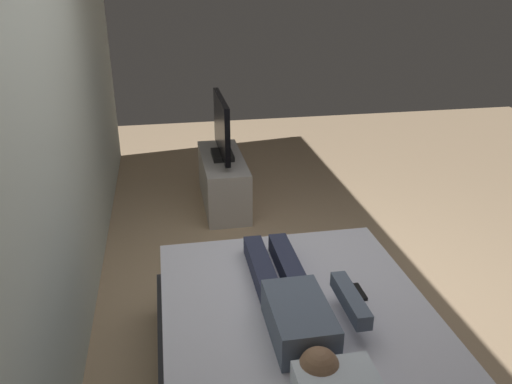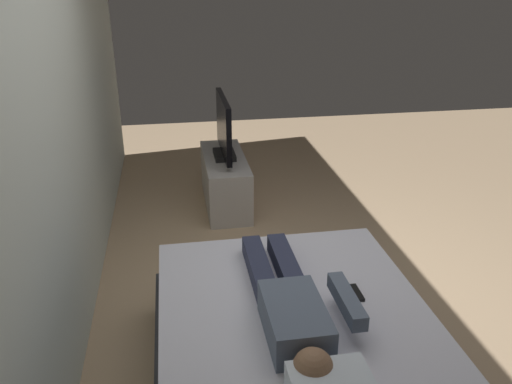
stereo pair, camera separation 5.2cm
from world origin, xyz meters
The scene contains 7 objects.
ground_plane centered at (0.00, 0.00, 0.00)m, with size 10.00×10.00×0.00m, color tan.
back_wall centered at (0.40, 1.52, 1.40)m, with size 6.40×0.10×2.80m, color silver.
bed centered at (-0.72, 0.27, 0.26)m, with size 1.91×1.49×0.54m.
person centered at (-0.69, 0.31, 0.62)m, with size 1.26×0.46×0.18m.
remote centered at (-0.54, -0.09, 0.55)m, with size 0.15×0.04×0.02m, color black.
tv_stand centered at (1.93, 0.36, 0.25)m, with size 1.10×0.40×0.50m, color #B7B2AD.
tv centered at (1.93, 0.36, 0.78)m, with size 0.88×0.20×0.59m.
Camera 1 is at (-2.76, 0.90, 2.18)m, focal length 35.91 mm.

